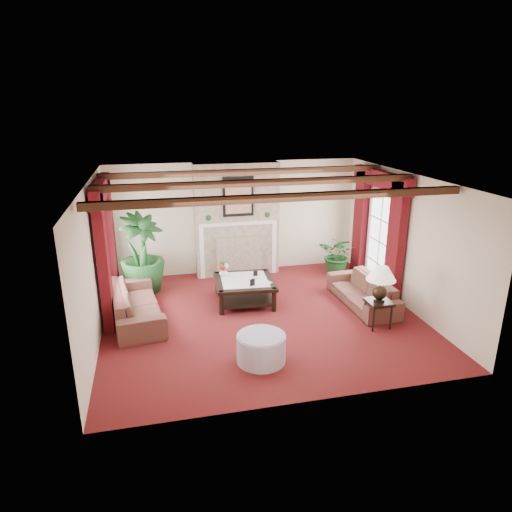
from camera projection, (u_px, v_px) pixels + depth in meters
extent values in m
plane|color=#44100C|center=(262.00, 317.00, 8.94)|extent=(6.00, 6.00, 0.00)
plane|color=white|center=(262.00, 179.00, 8.09)|extent=(6.00, 6.00, 0.00)
cube|color=beige|center=(235.00, 218.00, 11.06)|extent=(6.00, 0.02, 2.70)
cube|color=beige|center=(94.00, 264.00, 7.87)|extent=(0.02, 5.50, 2.70)
cube|color=beige|center=(407.00, 241.00, 9.16)|extent=(0.02, 5.50, 2.70)
imported|color=#390F1C|center=(135.00, 299.00, 8.73)|extent=(2.35, 1.18, 0.86)
imported|color=#390F1C|center=(363.00, 287.00, 9.40)|extent=(2.00, 0.70, 0.77)
imported|color=black|center=(143.00, 270.00, 10.05)|extent=(2.71, 2.72, 0.99)
imported|color=black|center=(338.00, 259.00, 11.07)|extent=(1.89, 1.89, 0.77)
cylinder|color=#B1A7BD|center=(261.00, 348.00, 7.34)|extent=(0.79, 0.79, 0.46)
imported|color=silver|center=(224.00, 272.00, 9.64)|extent=(0.21, 0.22, 0.18)
imported|color=black|center=(260.00, 277.00, 9.22)|extent=(0.23, 0.19, 0.29)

